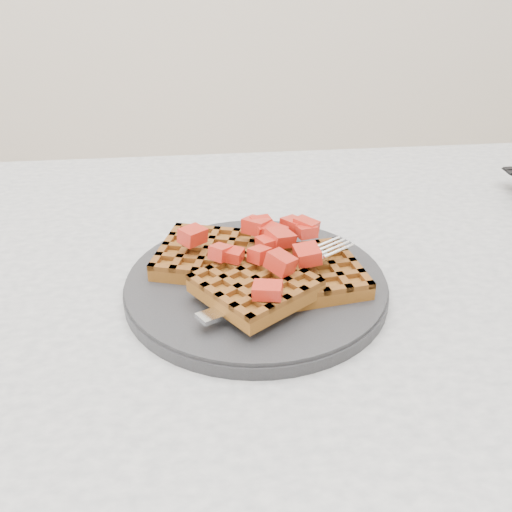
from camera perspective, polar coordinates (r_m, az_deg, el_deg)
The scene contains 5 objects.
table at distance 0.64m, azimuth 12.21°, elevation -11.80°, with size 1.20×0.80×0.75m.
plate at distance 0.55m, azimuth 0.00°, elevation -2.90°, with size 0.25×0.25×0.02m, color #252628.
waffles at distance 0.53m, azimuth 0.06°, elevation -1.38°, with size 0.20×0.19×0.03m.
strawberry_pile at distance 0.52m, azimuth 0.00°, elevation 1.32°, with size 0.15×0.15×0.02m, color #A00900, non-canonical shape.
fork at distance 0.52m, azimuth 3.35°, elevation -2.86°, with size 0.02×0.18×0.02m, color silver, non-canonical shape.
Camera 1 is at (-0.18, -0.45, 1.06)m, focal length 40.00 mm.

